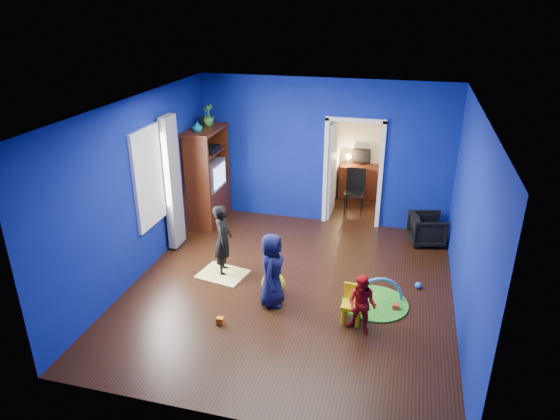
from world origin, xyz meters
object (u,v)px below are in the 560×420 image
(toddler_red, at_px, (362,305))
(folding_chair, at_px, (354,193))
(tv_armoire, at_px, (207,176))
(kid_chair, at_px, (352,307))
(vase, at_px, (197,127))
(armchair, at_px, (427,229))
(study_desk, at_px, (359,181))
(crt_tv, at_px, (209,175))
(child_navy, at_px, (272,270))
(hopper_ball, at_px, (273,284))
(child_black, at_px, (223,240))
(play_mat, at_px, (375,303))

(toddler_red, height_order, folding_chair, folding_chair)
(tv_armoire, bearing_deg, kid_chair, -39.77)
(toddler_red, relative_size, vase, 4.48)
(armchair, relative_size, study_desk, 0.71)
(armchair, xyz_separation_m, study_desk, (-1.50, 2.06, 0.09))
(armchair, bearing_deg, tv_armoire, 78.04)
(toddler_red, distance_m, crt_tv, 4.51)
(crt_tv, xyz_separation_m, study_desk, (2.78, 2.17, -0.65))
(child_navy, bearing_deg, folding_chair, -17.30)
(hopper_ball, distance_m, folding_chair, 3.63)
(folding_chair, bearing_deg, child_navy, -101.49)
(child_black, height_order, tv_armoire, tv_armoire)
(folding_chair, bearing_deg, tv_armoire, -156.84)
(vase, relative_size, folding_chair, 0.21)
(crt_tv, xyz_separation_m, hopper_ball, (1.96, -2.32, -0.84))
(tv_armoire, bearing_deg, play_mat, -31.58)
(child_navy, distance_m, hopper_ball, 0.47)
(crt_tv, bearing_deg, tv_armoire, 180.00)
(play_mat, xyz_separation_m, study_desk, (-0.75, 4.36, 0.36))
(armchair, bearing_deg, crt_tv, 78.05)
(hopper_ball, xyz_separation_m, play_mat, (1.56, 0.12, -0.17))
(tv_armoire, xyz_separation_m, play_mat, (3.57, -2.19, -0.97))
(hopper_ball, bearing_deg, play_mat, 4.46)
(armchair, distance_m, kid_chair, 3.02)
(toddler_red, distance_m, hopper_ball, 1.56)
(armchair, bearing_deg, play_mat, 148.53)
(toddler_red, relative_size, tv_armoire, 0.45)
(child_navy, height_order, play_mat, child_navy)
(armchair, xyz_separation_m, tv_armoire, (-4.32, -0.11, 0.69))
(armchair, xyz_separation_m, play_mat, (-0.75, -2.30, -0.27))
(child_navy, relative_size, study_desk, 1.31)
(toddler_red, xyz_separation_m, study_desk, (-0.60, 5.09, -0.06))
(folding_chair, bearing_deg, kid_chair, -83.46)
(study_desk, bearing_deg, armchair, -53.94)
(play_mat, bearing_deg, tv_armoire, 148.42)
(armchair, height_order, folding_chair, folding_chair)
(toddler_red, xyz_separation_m, play_mat, (0.15, 0.73, -0.42))
(armchair, xyz_separation_m, toddler_red, (-0.90, -3.03, 0.15))
(hopper_ball, distance_m, play_mat, 1.58)
(crt_tv, bearing_deg, folding_chair, 23.46)
(toddler_red, bearing_deg, child_navy, -176.21)
(crt_tv, xyz_separation_m, folding_chair, (2.78, 1.21, -0.56))
(child_black, xyz_separation_m, hopper_ball, (0.97, -0.44, -0.42))
(study_desk, bearing_deg, kid_chair, -84.74)
(child_navy, xyz_separation_m, tv_armoire, (-2.05, 2.57, 0.40))
(kid_chair, distance_m, study_desk, 4.91)
(kid_chair, bearing_deg, hopper_ball, 165.89)
(toddler_red, distance_m, vase, 4.60)
(crt_tv, relative_size, play_mat, 0.71)
(tv_armoire, bearing_deg, hopper_ball, -49.14)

